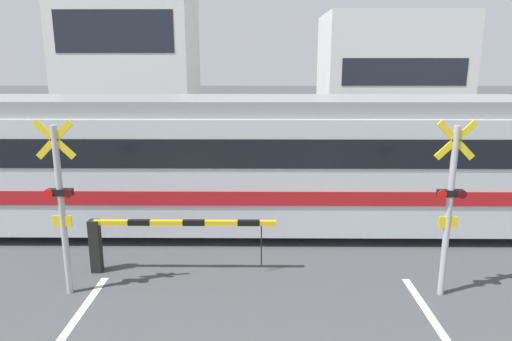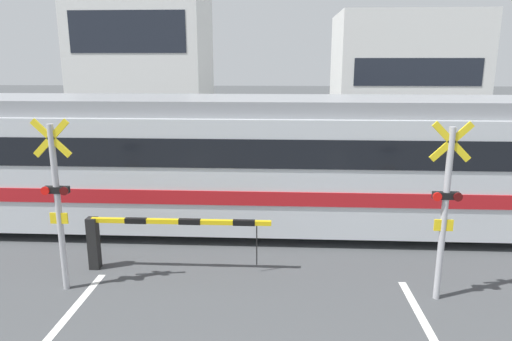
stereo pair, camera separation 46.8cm
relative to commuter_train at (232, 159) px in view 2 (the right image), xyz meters
name	(u,v)px [view 2 (the right image)]	position (x,y,z in m)	size (l,w,h in m)	color
rail_track_near	(256,234)	(0.63, -0.72, -1.70)	(50.00, 0.10, 0.08)	gray
rail_track_far	(259,214)	(0.63, 0.72, -1.70)	(50.00, 0.10, 0.08)	gray
commuter_train	(232,159)	(0.00, 0.00, 0.00)	(14.93, 3.00, 3.26)	silver
crossing_barrier_near	(139,233)	(-1.60, -2.69, -0.96)	(3.67, 0.20, 1.09)	black
crossing_barrier_far	(333,171)	(2.86, 2.86, -0.96)	(3.67, 0.20, 1.09)	black
crossing_signal_left	(57,198)	(-2.73, -3.56, 0.00)	(0.68, 0.15, 3.16)	#B2B2B7
crossing_signal_right	(445,205)	(3.99, -3.56, 0.00)	(0.68, 0.15, 3.16)	#B2B2B7
pedestrian	(289,155)	(1.49, 4.50, -0.80)	(0.38, 0.22, 1.64)	#33384C
building_left_of_street	(143,44)	(-6.32, 14.28, 3.29)	(6.88, 5.24, 10.06)	white
building_right_of_street	(403,77)	(7.77, 14.28, 1.55)	(7.26, 5.24, 6.59)	white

